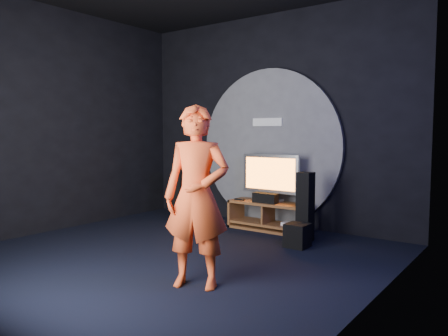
# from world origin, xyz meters

# --- Properties ---
(floor) EXTENTS (5.00, 5.00, 0.00)m
(floor) POSITION_xyz_m (0.00, 0.00, 0.00)
(floor) COLOR black
(floor) RESTS_ON ground
(back_wall) EXTENTS (5.00, 0.04, 3.50)m
(back_wall) POSITION_xyz_m (0.00, 2.50, 1.75)
(back_wall) COLOR black
(back_wall) RESTS_ON ground
(left_wall) EXTENTS (0.04, 5.00, 3.50)m
(left_wall) POSITION_xyz_m (-2.50, 0.00, 1.75)
(left_wall) COLOR black
(left_wall) RESTS_ON ground
(right_wall) EXTENTS (0.04, 5.00, 3.50)m
(right_wall) POSITION_xyz_m (2.50, 0.00, 1.75)
(right_wall) COLOR black
(right_wall) RESTS_ON ground
(wall_disc_panel) EXTENTS (2.60, 0.11, 2.60)m
(wall_disc_panel) POSITION_xyz_m (0.00, 2.44, 1.30)
(wall_disc_panel) COLOR #515156
(wall_disc_panel) RESTS_ON ground
(media_console) EXTENTS (1.28, 0.45, 0.45)m
(media_console) POSITION_xyz_m (0.24, 2.05, 0.20)
(media_console) COLOR #955B2E
(media_console) RESTS_ON ground
(tv) EXTENTS (0.99, 0.22, 0.75)m
(tv) POSITION_xyz_m (0.23, 2.12, 0.86)
(tv) COLOR #B3B3BA
(tv) RESTS_ON media_console
(center_speaker) EXTENTS (0.40, 0.15, 0.15)m
(center_speaker) POSITION_xyz_m (0.23, 1.96, 0.53)
(center_speaker) COLOR black
(center_speaker) RESTS_ON media_console
(remote) EXTENTS (0.18, 0.05, 0.02)m
(remote) POSITION_xyz_m (-0.24, 1.93, 0.46)
(remote) COLOR black
(remote) RESTS_ON media_console
(tower_speaker_left) EXTENTS (0.20, 0.22, 0.99)m
(tower_speaker_left) POSITION_xyz_m (-1.45, 1.83, 0.49)
(tower_speaker_left) COLOR black
(tower_speaker_left) RESTS_ON ground
(tower_speaker_right) EXTENTS (0.20, 0.22, 0.99)m
(tower_speaker_right) POSITION_xyz_m (1.01, 1.76, 0.49)
(tower_speaker_right) COLOR black
(tower_speaker_right) RESTS_ON ground
(subwoofer) EXTENTS (0.29, 0.29, 0.32)m
(subwoofer) POSITION_xyz_m (1.08, 1.38, 0.16)
(subwoofer) COLOR black
(subwoofer) RESTS_ON ground
(player) EXTENTS (0.78, 0.66, 1.83)m
(player) POSITION_xyz_m (0.94, -0.58, 0.91)
(player) COLOR #DF491E
(player) RESTS_ON ground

